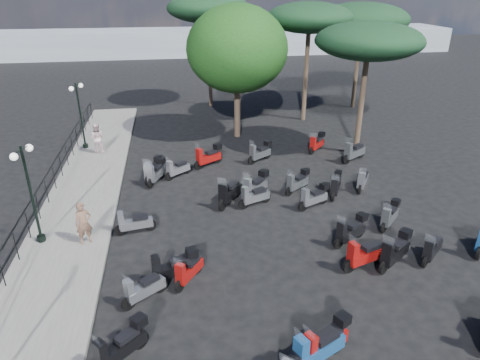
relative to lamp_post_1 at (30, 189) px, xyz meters
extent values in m
plane|color=black|center=(7.35, -0.46, -2.20)|extent=(120.00, 120.00, 0.00)
cube|color=slate|center=(0.85, 2.54, -2.13)|extent=(3.00, 30.00, 0.15)
cylinder|color=black|center=(-0.45, -2.45, -1.50)|extent=(0.04, 0.04, 1.10)
cylinder|color=black|center=(-0.45, -1.08, -1.50)|extent=(0.04, 0.04, 1.10)
cylinder|color=black|center=(-0.45, 0.29, -1.50)|extent=(0.04, 0.04, 1.10)
cylinder|color=black|center=(-0.45, 1.65, -1.50)|extent=(0.04, 0.04, 1.10)
cylinder|color=black|center=(-0.45, 3.02, -1.50)|extent=(0.04, 0.04, 1.10)
cylinder|color=black|center=(-0.45, 4.39, -1.50)|extent=(0.04, 0.04, 1.10)
cylinder|color=black|center=(-0.45, 5.76, -1.50)|extent=(0.04, 0.04, 1.10)
cylinder|color=black|center=(-0.45, 7.13, -1.50)|extent=(0.04, 0.04, 1.10)
cylinder|color=black|center=(-0.45, 8.50, -1.50)|extent=(0.04, 0.04, 1.10)
cylinder|color=black|center=(-0.45, 9.86, -1.50)|extent=(0.04, 0.04, 1.10)
cylinder|color=black|center=(-0.45, 11.23, -1.50)|extent=(0.04, 0.04, 1.10)
cylinder|color=black|center=(-0.45, 12.60, -1.50)|extent=(0.04, 0.04, 1.10)
cylinder|color=black|center=(-0.45, 13.97, -1.50)|extent=(0.04, 0.04, 1.10)
cylinder|color=black|center=(-0.45, 15.34, -1.50)|extent=(0.04, 0.04, 1.10)
cube|color=black|center=(-0.45, 2.34, -0.97)|extent=(0.04, 26.00, 0.04)
cube|color=black|center=(-0.45, 2.34, -1.50)|extent=(0.04, 26.00, 0.04)
cylinder|color=black|center=(0.00, 0.00, -1.94)|extent=(0.29, 0.29, 0.22)
cylinder|color=black|center=(0.00, 0.00, -0.25)|extent=(0.10, 0.10, 3.60)
cylinder|color=black|center=(0.00, 0.00, 1.41)|extent=(0.29, 0.78, 0.04)
sphere|color=white|center=(0.13, 0.38, 1.32)|extent=(0.25, 0.25, 0.25)
sphere|color=white|center=(-0.13, -0.38, 1.32)|extent=(0.25, 0.25, 0.25)
cylinder|color=black|center=(0.01, 9.58, -1.94)|extent=(0.29, 0.29, 0.22)
cylinder|color=black|center=(0.01, 9.58, -0.25)|extent=(0.10, 0.10, 3.60)
cylinder|color=black|center=(0.01, 9.58, 1.42)|extent=(0.37, 0.75, 0.04)
sphere|color=white|center=(0.18, 9.95, 1.32)|extent=(0.25, 0.25, 0.25)
sphere|color=white|center=(-0.16, 9.21, 1.32)|extent=(0.25, 0.25, 0.25)
imported|color=brown|center=(1.60, -0.36, -1.27)|extent=(0.67, 0.57, 1.56)
imported|color=beige|center=(0.85, 8.70, -1.24)|extent=(0.89, 0.75, 1.63)
cylinder|color=black|center=(3.69, -5.42, -1.96)|extent=(0.42, 0.39, 0.47)
cube|color=black|center=(3.29, -5.78, -1.79)|extent=(1.18, 1.10, 0.33)
cube|color=black|center=(3.42, -5.67, -1.51)|extent=(0.64, 0.61, 0.14)
cube|color=black|center=(2.87, -6.15, -1.51)|extent=(0.36, 0.36, 0.69)
plane|color=white|center=(2.83, -6.19, -1.07)|extent=(0.31, 0.33, 0.37)
cube|color=black|center=(3.71, -5.41, -1.33)|extent=(0.46, 0.46, 0.26)
cylinder|color=black|center=(4.01, -2.99, -1.96)|extent=(0.49, 0.23, 0.48)
cylinder|color=black|center=(5.17, -2.66, -1.96)|extent=(0.49, 0.23, 0.48)
cube|color=black|center=(4.64, -2.81, -1.78)|extent=(1.35, 0.68, 0.34)
cube|color=black|center=(4.80, -2.77, -1.50)|extent=(0.66, 0.45, 0.14)
cube|color=black|center=(4.09, -2.97, -1.50)|extent=(0.29, 0.35, 0.70)
plane|color=white|center=(4.03, -2.98, -1.05)|extent=(0.18, 0.39, 0.37)
cube|color=black|center=(5.19, -2.66, -1.32)|extent=(0.41, 0.40, 0.26)
cylinder|color=black|center=(3.29, -3.94, -1.98)|extent=(0.42, 0.33, 0.44)
cylinder|color=black|center=(4.19, -3.30, -1.98)|extent=(0.42, 0.33, 0.44)
cube|color=#92959C|center=(3.78, -3.59, -1.81)|extent=(1.16, 0.94, 0.31)
cube|color=black|center=(3.91, -3.51, -1.56)|extent=(0.61, 0.54, 0.13)
cube|color=#92959C|center=(3.35, -3.89, -1.56)|extent=(0.32, 0.34, 0.65)
plane|color=white|center=(3.30, -3.93, -1.14)|extent=(0.26, 0.33, 0.34)
cylinder|color=black|center=(2.71, 0.15, -1.98)|extent=(0.45, 0.16, 0.44)
cylinder|color=black|center=(3.80, 0.33, -1.98)|extent=(0.45, 0.16, 0.44)
cube|color=#92959C|center=(3.30, 0.25, -1.81)|extent=(1.23, 0.51, 0.31)
cube|color=black|center=(3.45, 0.28, -1.56)|extent=(0.59, 0.36, 0.13)
cube|color=#92959C|center=(2.78, 0.16, -1.56)|extent=(0.25, 0.31, 0.65)
plane|color=white|center=(2.73, 0.15, -1.14)|extent=(0.13, 0.36, 0.34)
cylinder|color=black|center=(4.55, 4.74, -1.98)|extent=(0.40, 0.34, 0.44)
cylinder|color=black|center=(5.41, 5.42, -1.98)|extent=(0.40, 0.34, 0.44)
cube|color=gray|center=(5.02, 5.11, -1.82)|extent=(1.12, 0.97, 0.31)
cube|color=black|center=(5.14, 5.20, -1.56)|extent=(0.60, 0.55, 0.13)
cube|color=gray|center=(4.61, 4.79, -1.56)|extent=(0.33, 0.34, 0.64)
plane|color=white|center=(4.56, 4.76, -1.15)|extent=(0.27, 0.32, 0.34)
cylinder|color=black|center=(3.58, 4.34, -1.96)|extent=(0.29, 0.47, 0.48)
cylinder|color=black|center=(4.07, 5.42, -1.96)|extent=(0.29, 0.47, 0.48)
cube|color=#92959C|center=(3.85, 4.93, -1.78)|extent=(0.84, 1.31, 0.34)
cube|color=black|center=(3.92, 5.08, -1.51)|extent=(0.52, 0.66, 0.14)
cube|color=#92959C|center=(3.61, 4.42, -1.51)|extent=(0.36, 0.32, 0.69)
plane|color=white|center=(3.58, 4.36, -1.06)|extent=(0.37, 0.23, 0.37)
cube|color=black|center=(4.08, 5.44, -1.33)|extent=(0.43, 0.44, 0.26)
cylinder|color=black|center=(8.70, -6.21, -1.96)|extent=(0.47, 0.32, 0.49)
cube|color=#A0100E|center=(8.21, -6.48, -1.78)|extent=(1.32, 0.94, 0.34)
cube|color=black|center=(8.36, -6.40, -1.49)|extent=(0.68, 0.56, 0.14)
cube|color=#A0100E|center=(7.71, -6.76, -1.49)|extent=(0.34, 0.37, 0.71)
plane|color=white|center=(7.65, -6.79, -1.04)|extent=(0.26, 0.37, 0.38)
cube|color=black|center=(8.71, -6.20, -1.31)|extent=(0.46, 0.45, 0.26)
cylinder|color=black|center=(8.54, -6.38, -1.94)|extent=(0.52, 0.32, 0.52)
cube|color=#1C4D8A|center=(8.00, -6.64, -1.74)|extent=(1.44, 0.95, 0.37)
cube|color=black|center=(8.16, -6.56, -1.44)|extent=(0.73, 0.58, 0.15)
cube|color=#1C4D8A|center=(7.44, -6.91, -1.44)|extent=(0.36, 0.40, 0.76)
plane|color=white|center=(7.38, -6.94, -0.95)|extent=(0.26, 0.41, 0.41)
cylinder|color=black|center=(4.75, -3.38, -1.99)|extent=(0.32, 0.40, 0.43)
cylinder|color=black|center=(5.38, -2.51, -1.99)|extent=(0.32, 0.40, 0.43)
cube|color=#A0100E|center=(5.09, -2.91, -1.83)|extent=(0.92, 1.12, 0.30)
cube|color=black|center=(5.18, -2.79, -1.58)|extent=(0.53, 0.59, 0.12)
cube|color=#A0100E|center=(4.80, -3.32, -1.58)|extent=(0.33, 0.32, 0.62)
plane|color=white|center=(4.77, -3.36, -1.18)|extent=(0.32, 0.25, 0.33)
cylinder|color=black|center=(7.73, 1.91, -1.95)|extent=(0.44, 0.43, 0.51)
cylinder|color=black|center=(8.64, 2.80, -1.95)|extent=(0.44, 0.43, 0.51)
cube|color=#92959C|center=(8.22, 2.39, -1.76)|extent=(1.24, 1.22, 0.36)
cube|color=black|center=(8.35, 2.52, -1.46)|extent=(0.68, 0.67, 0.15)
cube|color=#92959C|center=(7.79, 1.97, -1.46)|extent=(0.39, 0.39, 0.74)
plane|color=white|center=(7.74, 1.93, -0.98)|extent=(0.34, 0.35, 0.39)
cube|color=black|center=(8.65, 2.81, -1.27)|extent=(0.49, 0.49, 0.28)
cylinder|color=black|center=(7.52, 1.43, -1.98)|extent=(0.45, 0.26, 0.45)
cylinder|color=black|center=(8.56, 1.85, -1.98)|extent=(0.45, 0.26, 0.45)
cube|color=#92959C|center=(8.08, 1.66, -1.81)|extent=(1.25, 0.76, 0.32)
cube|color=black|center=(8.23, 1.72, -1.55)|extent=(0.63, 0.47, 0.13)
cube|color=#92959C|center=(7.59, 1.45, -1.55)|extent=(0.30, 0.34, 0.66)
plane|color=white|center=(7.54, 1.43, -1.12)|extent=(0.20, 0.36, 0.35)
cylinder|color=black|center=(6.00, 5.81, -1.95)|extent=(0.47, 0.36, 0.50)
cylinder|color=black|center=(7.04, 6.51, -1.95)|extent=(0.47, 0.36, 0.50)
cube|color=#A0100E|center=(6.57, 6.19, -1.76)|extent=(1.32, 1.04, 0.35)
cube|color=black|center=(6.71, 6.29, -1.47)|extent=(0.69, 0.61, 0.15)
cube|color=#A0100E|center=(6.07, 5.86, -1.47)|extent=(0.36, 0.39, 0.73)
plane|color=white|center=(6.02, 5.83, -1.01)|extent=(0.29, 0.37, 0.39)
cube|color=black|center=(7.06, 6.52, -1.29)|extent=(0.48, 0.47, 0.27)
cylinder|color=black|center=(7.68, -6.52, -1.96)|extent=(0.38, 0.44, 0.48)
cube|color=black|center=(7.44, -6.82, -1.50)|extent=(0.61, 0.65, 0.14)
cylinder|color=black|center=(10.15, -3.32, -1.95)|extent=(0.51, 0.25, 0.50)
cylinder|color=black|center=(11.33, -2.93, -1.95)|extent=(0.51, 0.25, 0.50)
cube|color=#A0100E|center=(10.79, -3.11, -1.77)|extent=(1.39, 0.76, 0.35)
cube|color=black|center=(10.96, -3.05, -1.47)|extent=(0.69, 0.49, 0.15)
cube|color=#A0100E|center=(10.23, -3.29, -1.47)|extent=(0.31, 0.37, 0.73)
plane|color=white|center=(10.17, -3.31, -1.01)|extent=(0.20, 0.40, 0.39)
cylinder|color=black|center=(10.33, -1.95, -1.97)|extent=(0.45, 0.31, 0.46)
cylinder|color=black|center=(11.34, -1.39, -1.97)|extent=(0.45, 0.31, 0.46)
cube|color=black|center=(10.88, -1.65, -1.80)|extent=(1.26, 0.89, 0.33)
cube|color=black|center=(11.02, -1.57, -1.52)|extent=(0.65, 0.53, 0.14)
cube|color=black|center=(10.40, -1.92, -1.52)|extent=(0.33, 0.36, 0.68)
plane|color=white|center=(10.35, -1.94, -1.09)|extent=(0.24, 0.36, 0.36)
cube|color=black|center=(11.36, -1.39, -1.35)|extent=(0.44, 0.43, 0.25)
cylinder|color=black|center=(9.89, 0.86, -1.98)|extent=(0.44, 0.27, 0.45)
cylinder|color=black|center=(10.91, 1.33, -1.98)|extent=(0.44, 0.27, 0.45)
cube|color=#92959C|center=(10.44, 1.12, -1.81)|extent=(1.23, 0.79, 0.32)
cube|color=black|center=(10.59, 1.18, -1.55)|extent=(0.62, 0.49, 0.13)
cube|color=#92959C|center=(9.96, 0.90, -1.55)|extent=(0.30, 0.34, 0.65)
plane|color=white|center=(9.91, 0.87, -1.13)|extent=(0.21, 0.35, 0.35)
cube|color=black|center=(10.92, 1.34, -1.38)|extent=(0.41, 0.40, 0.24)
cylinder|color=black|center=(6.66, 1.43, -1.94)|extent=(0.40, 0.50, 0.53)
cylinder|color=black|center=(7.42, 2.52, -1.94)|extent=(0.40, 0.50, 0.53)
cube|color=black|center=(7.07, 2.02, -1.74)|extent=(1.13, 1.39, 0.38)
cube|color=black|center=(7.18, 2.17, -1.43)|extent=(0.65, 0.73, 0.15)
cube|color=black|center=(6.71, 1.51, -1.43)|extent=(0.41, 0.39, 0.77)
plane|color=white|center=(6.67, 1.45, -0.93)|extent=(0.39, 0.31, 0.41)
cylinder|color=black|center=(8.74, 6.04, -1.97)|extent=(0.44, 0.35, 0.47)
cylinder|color=black|center=(9.71, 6.70, -1.97)|extent=(0.44, 0.35, 0.47)
cube|color=#424649|center=(9.27, 6.40, -1.79)|extent=(1.24, 1.00, 0.33)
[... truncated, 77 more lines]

